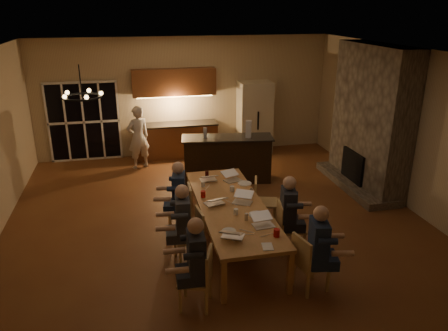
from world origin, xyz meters
The scene contains 43 objects.
floor centered at (0.00, 0.00, 0.00)m, with size 9.00×9.00×0.00m, color brown.
back_wall centered at (0.00, 4.52, 1.60)m, with size 8.00×0.04×3.20m, color #C8B98E.
right_wall centered at (4.02, 0.00, 1.60)m, with size 0.04×9.00×3.20m, color #C8B98E.
ceiling centered at (0.00, 0.00, 3.22)m, with size 8.00×9.00×0.04m, color white.
french_doors centered at (-2.70, 4.47, 1.05)m, with size 1.86×0.08×2.10m, color black.
fireplace centered at (3.70, 1.20, 1.60)m, with size 0.58×2.50×3.20m, color #6E6557.
kitchenette centered at (-0.30, 4.20, 1.20)m, with size 2.24×0.68×2.40m, color brown, non-canonical shape.
refrigerator centered at (1.90, 4.15, 1.00)m, with size 0.90×0.68×2.00m, color beige.
dining_table centered at (0.08, -0.67, 0.38)m, with size 1.10×3.32×0.75m, color #BC7B4B.
bar_island centered at (0.67, 2.20, 0.54)m, with size 2.11×0.68×1.08m, color black.
chair_left_near centered at (-0.81, -2.24, 0.45)m, with size 0.44×0.44×0.89m, color tan, non-canonical shape.
chair_left_mid centered at (-0.74, -1.09, 0.45)m, with size 0.44×0.44×0.89m, color tan, non-canonical shape.
chair_left_far centered at (-0.75, -0.05, 0.45)m, with size 0.44×0.44×0.89m, color tan, non-canonical shape.
chair_right_near centered at (0.92, -2.21, 0.45)m, with size 0.44×0.44×0.89m, color tan, non-canonical shape.
chair_right_mid centered at (1.01, -1.15, 0.45)m, with size 0.44×0.44×0.89m, color tan, non-canonical shape.
chair_right_far centered at (0.90, -0.08, 0.45)m, with size 0.44×0.44×0.89m, color tan, non-canonical shape.
person_left_near centered at (-0.78, -2.27, 0.69)m, with size 0.60×0.60×1.38m, color #21242B, non-canonical shape.
person_right_near centered at (0.96, -2.29, 0.69)m, with size 0.60×0.60×1.38m, color #1B2944, non-canonical shape.
person_left_mid centered at (-0.81, -1.13, 0.69)m, with size 0.60×0.60×1.38m, color #3D4148, non-canonical shape.
person_right_mid centered at (0.93, -1.16, 0.69)m, with size 0.60×0.60×1.38m, color #21242B, non-canonical shape.
person_left_far centered at (-0.75, -0.08, 0.69)m, with size 0.60×0.60×1.38m, color #1B2944, non-canonical shape.
standing_person centered at (-1.34, 3.54, 0.81)m, with size 0.59×0.39×1.62m, color silver.
chandelier centered at (-2.15, -0.88, 2.75)m, with size 0.56×0.56×0.03m, color black.
laptop_a centered at (-0.15, -1.75, 0.86)m, with size 0.32×0.28×0.23m, color silver, non-canonical shape.
laptop_b centered at (0.38, -1.54, 0.86)m, with size 0.32×0.28×0.23m, color silver, non-canonical shape.
laptop_c centered at (-0.20, -0.58, 0.86)m, with size 0.32×0.28×0.23m, color silver, non-canonical shape.
laptop_d centered at (0.28, -0.65, 0.86)m, with size 0.32×0.28×0.23m, color silver, non-canonical shape.
laptop_e centered at (-0.11, 0.49, 0.86)m, with size 0.32×0.28×0.23m, color silver, non-canonical shape.
laptop_f centered at (0.35, 0.36, 0.86)m, with size 0.32×0.28×0.23m, color silver, non-canonical shape.
mug_front centered at (0.06, -1.06, 0.80)m, with size 0.07×0.07×0.10m, color silver.
mug_mid centered at (0.22, -0.13, 0.80)m, with size 0.08×0.08×0.10m, color silver.
mug_back centered at (-0.26, 0.19, 0.80)m, with size 0.07×0.07×0.10m, color silver.
redcup_near centered at (0.48, -1.89, 0.81)m, with size 0.09×0.09×0.12m, color #B50F0C.
redcup_mid centered at (-0.34, -0.28, 0.81)m, with size 0.08×0.08×0.12m, color #B50F0C.
can_silver centered at (0.17, -1.30, 0.81)m, with size 0.06×0.06×0.12m, color #B2B2B7.
can_cola centered at (-0.10, 0.67, 0.81)m, with size 0.07×0.07×0.12m, color #3F0F0C.
can_right centered at (0.52, -0.37, 0.81)m, with size 0.06×0.06×0.12m, color #B2B2B7.
plate_near centered at (0.39, -1.16, 0.76)m, with size 0.26×0.26×0.02m, color silver.
plate_left centered at (-0.18, -1.60, 0.76)m, with size 0.22×0.22×0.02m, color silver.
plate_far centered at (0.54, 0.16, 0.76)m, with size 0.27×0.27×0.02m, color silver.
notepad centered at (0.25, -2.15, 0.76)m, with size 0.15×0.21×0.01m, color white.
bar_bottle centered at (0.16, 2.26, 1.20)m, with size 0.09×0.09×0.24m, color #99999E.
bar_blender centered at (1.14, 2.06, 1.28)m, with size 0.13×0.13×0.40m, color silver.
Camera 1 is at (-1.52, -7.28, 3.98)m, focal length 35.00 mm.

